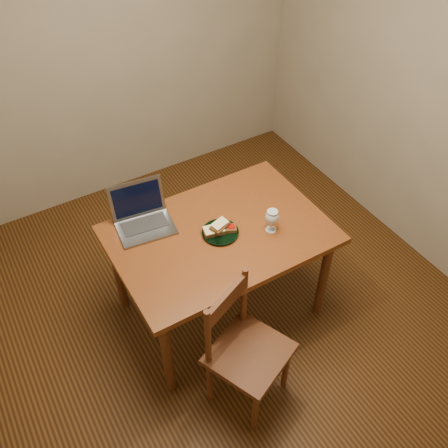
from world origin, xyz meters
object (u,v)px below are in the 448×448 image
table (220,242)px  milk_glass (272,221)px  laptop (142,214)px  chair (246,346)px  plate (220,233)px

table → milk_glass: (0.28, -0.14, 0.16)m
table → laptop: size_ratio=3.50×
table → laptop: laptop is taller
milk_glass → laptop: size_ratio=0.42×
milk_glass → chair: bearing=-135.0°
table → plate: 0.10m
milk_glass → plate: bearing=155.0°
chair → laptop: laptop is taller
plate → laptop: 0.49m
table → laptop: 0.51m
table → laptop: (-0.36, 0.32, 0.15)m
chair → laptop: (-0.17, 0.94, 0.32)m
chair → plate: 0.69m
milk_glass → laptop: bearing=144.0°
plate → laptop: laptop is taller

